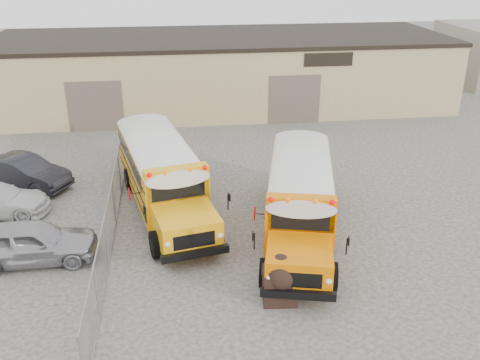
{
  "coord_description": "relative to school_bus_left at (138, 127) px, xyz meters",
  "views": [
    {
      "loc": [
        -3.51,
        -16.45,
        10.26
      ],
      "look_at": [
        -0.96,
        2.99,
        1.6
      ],
      "focal_mm": 40.0,
      "sensor_mm": 36.0,
      "label": 1
    }
  ],
  "objects": [
    {
      "name": "ground",
      "position": [
        5.31,
        -10.27,
        -1.67
      ],
      "size": [
        120.0,
        120.0,
        0.0
      ],
      "primitive_type": "plane",
      "color": "#393734",
      "rests_on": "ground"
    },
    {
      "name": "warehouse",
      "position": [
        5.31,
        9.73,
        0.71
      ],
      "size": [
        30.2,
        10.2,
        4.67
      ],
      "color": "#D0BD80",
      "rests_on": "ground"
    },
    {
      "name": "chainlink_fence",
      "position": [
        -0.69,
        -7.27,
        -0.76
      ],
      "size": [
        0.07,
        18.07,
        1.81
      ],
      "color": "gray",
      "rests_on": "ground"
    },
    {
      "name": "school_bus_left",
      "position": [
        0.0,
        0.0,
        0.0
      ],
      "size": [
        4.35,
        10.11,
        2.88
      ],
      "color": "#FDA80D",
      "rests_on": "ground"
    },
    {
      "name": "school_bus_right",
      "position": [
        7.83,
        -3.13,
        -0.06
      ],
      "size": [
        4.46,
        9.77,
        2.78
      ],
      "color": "orange",
      "rests_on": "ground"
    },
    {
      "name": "tarp_bundle",
      "position": [
        4.84,
        -13.1,
        -0.85
      ],
      "size": [
        1.17,
        1.17,
        1.6
      ],
      "color": "black",
      "rests_on": "ground"
    },
    {
      "name": "car_silver",
      "position": [
        -3.31,
        -9.77,
        -0.9
      ],
      "size": [
        4.5,
        1.86,
        1.53
      ],
      "primitive_type": "imported",
      "rotation": [
        0.0,
        0.0,
        1.58
      ],
      "color": "#A2A2A6",
      "rests_on": "ground"
    },
    {
      "name": "car_dark",
      "position": [
        -5.1,
        -3.14,
        -0.94
      ],
      "size": [
        4.61,
        3.49,
        1.46
      ],
      "primitive_type": "imported",
      "rotation": [
        0.0,
        0.0,
        1.06
      ],
      "color": "black",
      "rests_on": "ground"
    }
  ]
}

